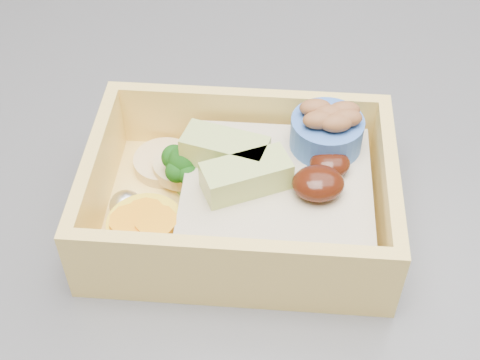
{
  "coord_description": "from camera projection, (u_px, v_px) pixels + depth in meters",
  "views": [
    {
      "loc": [
        -0.05,
        -0.28,
        1.25
      ],
      "look_at": [
        -0.04,
        0.0,
        0.96
      ],
      "focal_mm": 50.0,
      "sensor_mm": 36.0,
      "label": 1
    }
  ],
  "objects": [
    {
      "name": "bento_box",
      "position": [
        249.0,
        192.0,
        0.42
      ],
      "size": [
        0.2,
        0.16,
        0.07
      ],
      "rotation": [
        0.0,
        0.0,
        -0.13
      ],
      "color": "#FFD469",
      "rests_on": "island"
    }
  ]
}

